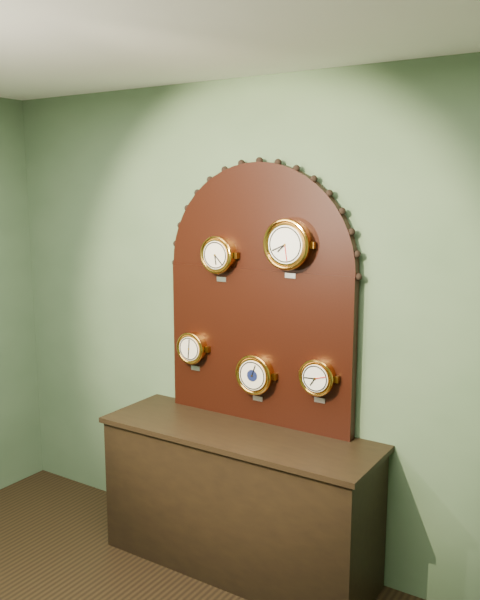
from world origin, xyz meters
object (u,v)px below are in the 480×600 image
Objects in this scene: arabic_clock at (288,244)px; tide_clock at (318,377)px; display_board at (259,287)px; hygrometer at (192,348)px; shop_counter at (238,502)px; barometer at (255,374)px; roman_clock at (218,255)px.

tide_clock is (0.19, 0.00, -0.71)m from arabic_clock.
display_board reaches higher than arabic_clock.
arabic_clock is at bearing -0.17° from hygrometer.
shop_counter is 0.74m from barometer.
hygrometer is at bearing -171.34° from display_board.
hygrometer is (-0.43, 0.15, 0.82)m from shop_counter.
barometer is (0.02, 0.15, 0.73)m from shop_counter.
display_board is at bearing 105.02° from barometer.
shop_counter is 0.94m from hygrometer.
arabic_clock is (0.22, -0.07, 0.26)m from display_board.
barometer is at bearing -0.12° from roman_clock.
roman_clock reaches higher than barometer.
roman_clock is 0.46m from arabic_clock.
arabic_clock is (0.22, 0.15, 1.49)m from shop_counter.
roman_clock is at bearing 146.86° from shop_counter.
roman_clock reaches higher than shop_counter.
display_board is 0.35m from arabic_clock.
arabic_clock reaches higher than shop_counter.
arabic_clock reaches higher than roman_clock.
roman_clock is 0.91m from tide_clock.
arabic_clock is (0.46, -0.00, 0.08)m from roman_clock.
hygrometer is at bearing 179.86° from barometer.
roman_clock reaches higher than hygrometer.
hygrometer is 0.87× the size of barometer.
display_board is 0.30m from roman_clock.
display_board is 5.32× the size of barometer.
arabic_clock reaches higher than hygrometer.
shop_counter is at bearing -33.14° from roman_clock.
shop_counter is at bearing -90.00° from display_board.
tide_clock is (0.40, 0.00, 0.05)m from barometer.
barometer reaches higher than shop_counter.
arabic_clock is 1.31× the size of hygrometer.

